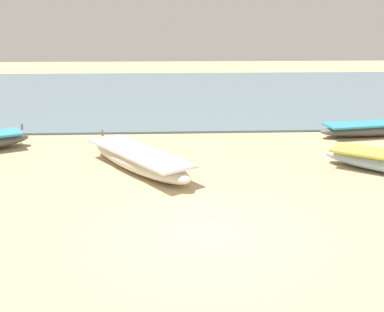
% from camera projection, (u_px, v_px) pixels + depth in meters
% --- Properties ---
extents(ground, '(80.00, 80.00, 0.00)m').
position_uv_depth(ground, '(208.00, 232.00, 9.07)').
color(ground, tan).
extents(sea_water, '(60.00, 20.00, 0.08)m').
position_uv_depth(sea_water, '(182.00, 92.00, 26.63)').
color(sea_water, slate).
rests_on(sea_water, ground).
extents(fishing_boat_0, '(4.70, 1.72, 0.66)m').
position_uv_depth(fishing_boat_0, '(378.00, 128.00, 16.73)').
color(fishing_boat_0, '#5B5651').
rests_on(fishing_boat_0, ground).
extents(fishing_boat_2, '(3.54, 4.47, 0.73)m').
position_uv_depth(fishing_boat_2, '(138.00, 159.00, 12.86)').
color(fishing_boat_2, beige).
rests_on(fishing_boat_2, ground).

